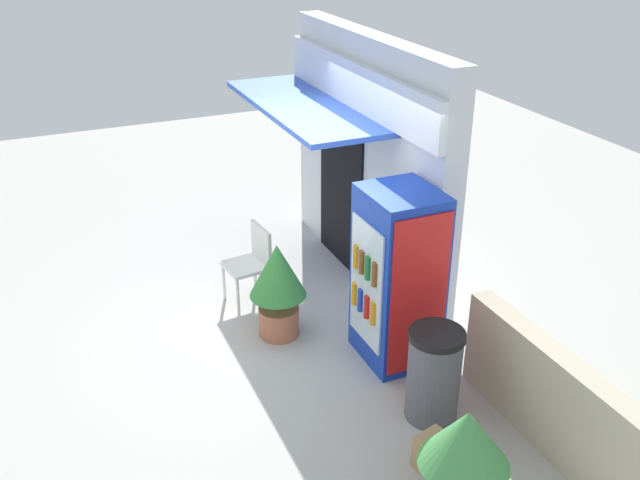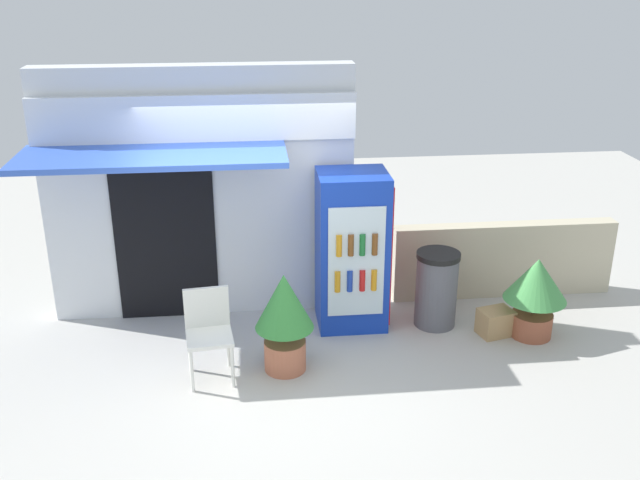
{
  "view_description": "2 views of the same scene",
  "coord_description": "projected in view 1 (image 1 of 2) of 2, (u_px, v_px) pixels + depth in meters",
  "views": [
    {
      "loc": [
        6.2,
        -2.18,
        4.25
      ],
      "look_at": [
        0.61,
        0.28,
        1.23
      ],
      "focal_mm": 39.5,
      "sensor_mm": 36.0,
      "label": 1
    },
    {
      "loc": [
        -0.07,
        -6.49,
        4.01
      ],
      "look_at": [
        0.64,
        0.35,
        1.26
      ],
      "focal_mm": 40.56,
      "sensor_mm": 36.0,
      "label": 2
    }
  ],
  "objects": [
    {
      "name": "ground",
      "position": [
        275.0,
        321.0,
        7.76
      ],
      "size": [
        16.0,
        16.0,
        0.0
      ],
      "primitive_type": "plane",
      "color": "beige"
    },
    {
      "name": "plastic_chair",
      "position": [
        252.0,
        259.0,
        7.93
      ],
      "size": [
        0.5,
        0.5,
        0.92
      ],
      "color": "white",
      "rests_on": "ground"
    },
    {
      "name": "storefront_building",
      "position": [
        364.0,
        156.0,
        8.12
      ],
      "size": [
        3.52,
        1.25,
        2.9
      ],
      "color": "silver",
      "rests_on": "ground"
    },
    {
      "name": "trash_bin",
      "position": [
        434.0,
        375.0,
        6.18
      ],
      "size": [
        0.49,
        0.49,
        0.89
      ],
      "color": "#595960",
      "rests_on": "ground"
    },
    {
      "name": "cardboard_box",
      "position": [
        439.0,
        457.0,
        5.7
      ],
      "size": [
        0.42,
        0.36,
        0.3
      ],
      "primitive_type": "cube",
      "rotation": [
        0.0,
        0.0,
        0.25
      ],
      "color": "tan",
      "rests_on": "ground"
    },
    {
      "name": "drink_cooler",
      "position": [
        398.0,
        278.0,
        6.81
      ],
      "size": [
        0.79,
        0.73,
        1.8
      ],
      "color": "#1438B2",
      "rests_on": "ground"
    },
    {
      "name": "potted_plant_near_shop",
      "position": [
        278.0,
        282.0,
        7.27
      ],
      "size": [
        0.6,
        0.6,
        1.07
      ],
      "color": "#BC6B4C",
      "rests_on": "ground"
    },
    {
      "name": "stone_boundary_wall",
      "position": [
        577.0,
        423.0,
        5.58
      ],
      "size": [
        2.76,
        0.21,
        0.94
      ],
      "primitive_type": "cube",
      "color": "beige",
      "rests_on": "ground"
    },
    {
      "name": "potted_plant_curbside",
      "position": [
        465.0,
        450.0,
        5.16
      ],
      "size": [
        0.69,
        0.69,
        0.93
      ],
      "color": "#995138",
      "rests_on": "ground"
    }
  ]
}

